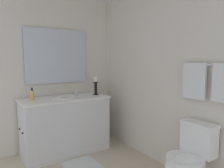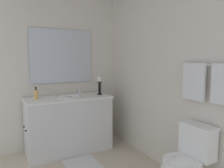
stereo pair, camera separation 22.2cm
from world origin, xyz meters
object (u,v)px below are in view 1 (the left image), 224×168
towel_bar (210,65)px  vanity_cabinet (65,125)px  mirror (57,56)px  towel_near_vanity (194,81)px  sink_basin (65,100)px  candle_holder_tall (96,85)px  bath_mat (84,168)px  soap_bottle (32,95)px  toilet (189,160)px

towel_bar → vanity_cabinet: bearing=-152.5°
mirror → towel_near_vanity: bearing=25.7°
sink_basin → candle_holder_tall: 0.56m
candle_holder_tall → vanity_cabinet: bearing=-92.4°
vanity_cabinet → candle_holder_tall: (0.02, 0.53, 0.58)m
mirror → bath_mat: (0.91, 0.00, -1.47)m
vanity_cabinet → soap_bottle: 0.68m
soap_bottle → bath_mat: bearing=35.4°
candle_holder_tall → toilet: candle_holder_tall is taller
sink_basin → bath_mat: size_ratio=0.67×
mirror → sink_basin: bearing=0.2°
mirror → candle_holder_tall: bearing=60.1°
candle_holder_tall → towel_bar: size_ratio=0.43×
soap_bottle → candle_holder_tall: bearing=87.1°
mirror → bath_mat: mirror is taller
mirror → candle_holder_tall: (0.30, 0.53, -0.47)m
vanity_cabinet → towel_near_vanity: bearing=29.5°
mirror → soap_bottle: mirror is taller
soap_bottle → bath_mat: size_ratio=0.30×
soap_bottle → vanity_cabinet: bearing=86.6°
candle_holder_tall → bath_mat: size_ratio=0.48×
vanity_cabinet → candle_holder_tall: 0.78m
vanity_cabinet → towel_near_vanity: 1.97m
towel_bar → towel_near_vanity: size_ratio=1.69×
towel_near_vanity → bath_mat: (-0.96, -0.89, -1.18)m
mirror → candle_holder_tall: 0.77m
sink_basin → towel_bar: size_ratio=0.59×
mirror → toilet: size_ratio=1.33×
vanity_cabinet → bath_mat: 0.75m
mirror → toilet: (1.98, 0.69, -1.11)m
toilet → candle_holder_tall: bearing=-174.4°
toilet → towel_bar: 1.02m
candle_holder_tall → bath_mat: (0.60, -0.53, -1.00)m
soap_bottle → towel_bar: bearing=37.7°
vanity_cabinet → towel_near_vanity: size_ratio=3.22×
mirror → towel_bar: bearing=24.2°
towel_near_vanity → soap_bottle: bearing=-139.8°
sink_basin → soap_bottle: (-0.03, -0.47, 0.11)m
bath_mat → mirror: bearing=-180.0°
vanity_cabinet → mirror: mirror is taller
towel_bar → bath_mat: (-1.13, -0.91, -1.36)m
toilet → bath_mat: 1.33m
vanity_cabinet → candle_holder_tall: candle_holder_tall is taller
soap_bottle → towel_bar: towel_bar is taller
vanity_cabinet → mirror: size_ratio=1.29×
bath_mat → candle_holder_tall: bearing=138.9°
candle_holder_tall → towel_near_vanity: 1.61m
toilet → towel_near_vanity: bearing=120.6°
towel_near_vanity → towel_bar: bearing=6.1°
mirror → vanity_cabinet: bearing=-0.0°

